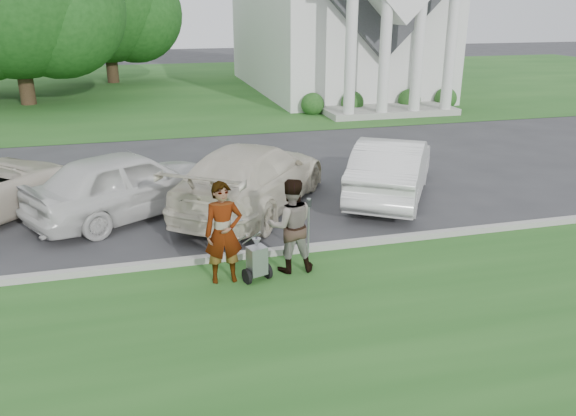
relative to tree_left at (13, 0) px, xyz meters
name	(u,v)px	position (x,y,z in m)	size (l,w,h in m)	color
ground	(279,267)	(8.01, -21.99, -5.11)	(120.00, 120.00, 0.00)	#333335
grass_strip	(327,352)	(8.01, -24.99, -5.11)	(80.00, 7.00, 0.01)	#21521C
church_lawn	(178,86)	(8.01, 5.01, -5.11)	(80.00, 30.00, 0.01)	#21521C
curb	(273,252)	(8.01, -21.44, -5.04)	(80.00, 0.18, 0.15)	#9E9E93
tree_left	(13,0)	(0.00, 0.00, 0.00)	(10.63, 8.40, 9.71)	#332316
tree_back	(106,7)	(4.00, 8.00, -0.38)	(9.61, 7.60, 8.89)	#332316
striping_cart	(257,261)	(7.47, -22.46, -4.71)	(0.69, 1.07, 0.93)	black
person_left	(224,234)	(6.90, -22.32, -4.15)	(0.70, 0.46, 1.92)	#999999
person_right	(291,226)	(8.20, -22.19, -4.19)	(0.90, 0.70, 1.85)	#999999
parking_meter_near	(309,220)	(8.71, -21.64, -4.32)	(0.09, 0.08, 1.25)	#96999E
car_b	(128,183)	(5.18, -18.27, -4.28)	(1.95, 4.84, 1.65)	silver
car_c	(252,177)	(8.18, -18.49, -4.28)	(2.32, 5.70, 1.66)	beige
car_d	(391,168)	(11.94, -18.53, -4.31)	(1.70, 4.87, 1.60)	white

